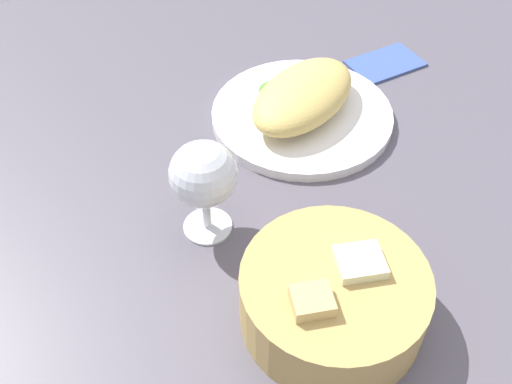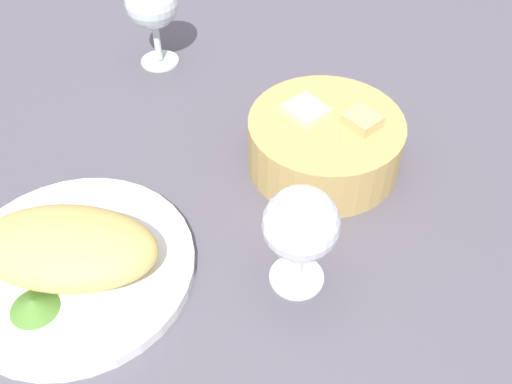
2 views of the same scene
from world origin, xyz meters
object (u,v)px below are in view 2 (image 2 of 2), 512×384
plate (75,267)px  wine_glass_near (301,227)px  wine_glass_far (152,5)px  bread_basket (324,142)px

plate → wine_glass_near: size_ratio=2.03×
wine_glass_far → bread_basket: bearing=-17.9°
bread_basket → wine_glass_near: size_ratio=1.50×
plate → bread_basket: bearing=57.8°
wine_glass_near → wine_glass_far: bearing=141.7°
wine_glass_near → wine_glass_far: wine_glass_far is taller
bread_basket → wine_glass_near: bearing=-76.6°
plate → bread_basket: (16.86, 26.76, 2.77)cm
wine_glass_near → wine_glass_far: size_ratio=0.91×
wine_glass_near → bread_basket: bearing=103.4°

